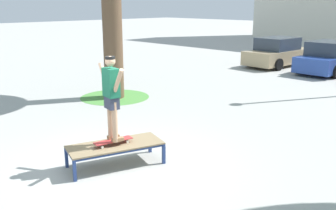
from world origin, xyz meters
TOP-DOWN VIEW (x-y plane):
  - ground_plane at (0.00, 0.00)m, footprint 120.00×120.00m
  - skate_box at (-0.01, -0.10)m, footprint 1.31×2.04m
  - skateboard at (-0.02, -0.14)m, footprint 0.34×0.82m
  - skater at (-0.02, -0.13)m, footprint 1.00×0.34m
  - grass_patch_near_left at (-4.78, 3.45)m, footprint 2.42×2.42m
  - car_tan at (-4.37, 13.84)m, footprint 2.08×4.28m
  - car_blue at (-1.59, 13.75)m, footprint 1.93×4.20m

SIDE VIEW (x-z plane):
  - ground_plane at x=0.00m, z-range 0.00..0.00m
  - grass_patch_near_left at x=-4.78m, z-range 0.00..0.01m
  - skate_box at x=-0.01m, z-range 0.18..0.64m
  - skateboard at x=-0.02m, z-range 0.49..0.58m
  - car_tan at x=-4.37m, z-range -0.06..1.44m
  - car_blue at x=-1.59m, z-range -0.06..1.44m
  - skater at x=-0.02m, z-range 0.68..2.38m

